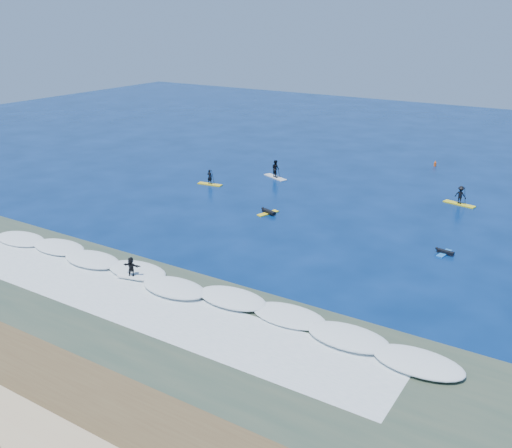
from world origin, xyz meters
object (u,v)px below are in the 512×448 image
Objects in this scene: sup_paddler_left at (210,179)px; sup_paddler_center at (276,170)px; wave_surfer at (131,268)px; sup_paddler_right at (460,196)px; prone_paddler_near at (268,212)px; prone_paddler_far at (444,253)px; marker_buoy at (435,164)px.

sup_paddler_center is at bearing 46.37° from sup_paddler_left.
sup_paddler_center is at bearing 85.93° from wave_surfer.
prone_paddler_near is at bearing -127.08° from sup_paddler_right.
wave_surfer is (4.62, -27.06, -0.02)m from sup_paddler_center.
wave_surfer is at bearing -165.21° from prone_paddler_near.
sup_paddler_left is at bearing 87.28° from prone_paddler_far.
prone_paddler_far is at bearing -3.96° from sup_paddler_center.
sup_paddler_left is 22.95m from wave_surfer.
marker_buoy is (7.91, 24.92, 0.15)m from prone_paddler_near.
prone_paddler_near is (-13.91, -11.89, -0.66)m from sup_paddler_right.
sup_paddler_left reaches higher than wave_surfer.
wave_surfer is at bearing -105.13° from sup_paddler_right.
sup_paddler_left is 1.28× the size of wave_surfer.
wave_surfer reaches higher than prone_paddler_far.
prone_paddler_far is at bearing 29.38° from wave_surfer.
sup_paddler_center is 1.08× the size of sup_paddler_right.
marker_buoy is at bearing 0.16° from prone_paddler_near.
prone_paddler_far is 0.88× the size of wave_surfer.
wave_surfer is at bearing -73.49° from sup_paddler_left.
sup_paddler_left is at bearing -150.68° from sup_paddler_right.
marker_buoy is at bearing 26.33° from prone_paddler_far.
sup_paddler_center is at bearing 45.05° from prone_paddler_near.
sup_paddler_right reaches higher than prone_paddler_far.
sup_paddler_center is 19.43m from sup_paddler_right.
wave_surfer reaches higher than prone_paddler_near.
sup_paddler_right reaches higher than sup_paddler_left.
prone_paddler_far is at bearing -74.91° from prone_paddler_near.
sup_paddler_right reaches higher than prone_paddler_near.
prone_paddler_near is at bearing -107.60° from marker_buoy.
wave_surfer reaches higher than marker_buoy.
sup_paddler_right is at bearing 10.09° from sup_paddler_left.
sup_paddler_right is at bearing 27.78° from sup_paddler_center.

